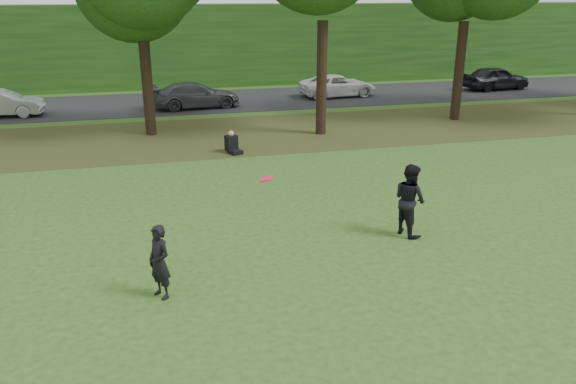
% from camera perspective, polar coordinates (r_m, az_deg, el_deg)
% --- Properties ---
extents(ground, '(120.00, 120.00, 0.00)m').
position_cam_1_polar(ground, '(11.89, 2.38, -8.89)').
color(ground, '#2E4616').
rests_on(ground, ground).
extents(leaf_litter, '(60.00, 7.00, 0.01)m').
position_cam_1_polar(leaf_litter, '(23.89, -6.43, 5.77)').
color(leaf_litter, '#3E3316').
rests_on(leaf_litter, ground).
extents(street, '(70.00, 7.00, 0.02)m').
position_cam_1_polar(street, '(31.67, -8.46, 9.10)').
color(street, black).
rests_on(street, ground).
extents(far_hedge, '(70.00, 3.00, 5.00)m').
position_cam_1_polar(far_hedge, '(37.27, -9.66, 14.47)').
color(far_hedge, '#164012').
rests_on(far_hedge, ground).
extents(player_left, '(0.61, 0.66, 1.51)m').
position_cam_1_polar(player_left, '(11.21, -12.93, -6.96)').
color(player_left, black).
rests_on(player_left, ground).
extents(player_right, '(0.89, 1.03, 1.80)m').
position_cam_1_polar(player_right, '(14.01, 12.25, -0.76)').
color(player_right, black).
rests_on(player_right, ground).
extents(parked_cars, '(38.14, 3.77, 1.48)m').
position_cam_1_polar(parked_cars, '(30.78, -8.15, 10.11)').
color(parked_cars, black).
rests_on(parked_cars, street).
extents(frisbee, '(0.28, 0.28, 0.11)m').
position_cam_1_polar(frisbee, '(11.19, -2.24, 1.37)').
color(frisbee, '#F11446').
rests_on(frisbee, ground).
extents(seated_person, '(0.63, 0.82, 0.83)m').
position_cam_1_polar(seated_person, '(21.13, -5.67, 4.82)').
color(seated_person, black).
rests_on(seated_person, ground).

